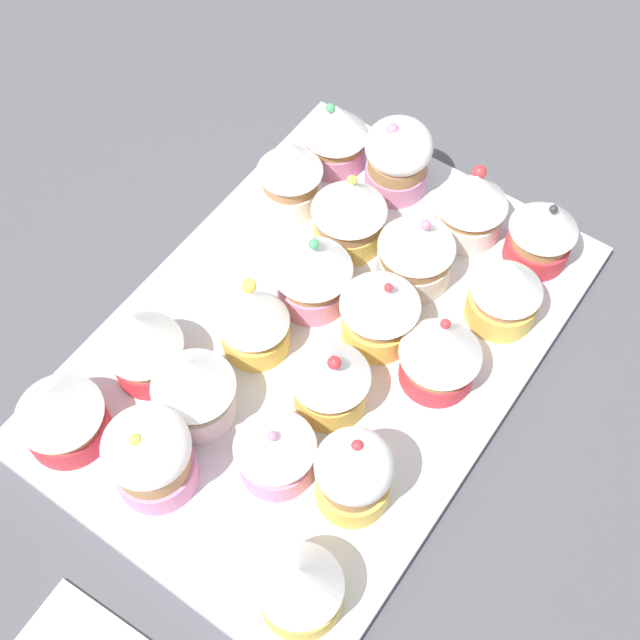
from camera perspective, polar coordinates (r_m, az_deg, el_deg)
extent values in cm
cube|color=#4C4C51|center=(70.12, 0.00, -2.46)|extent=(180.00, 180.00, 3.00)
cube|color=silver|center=(68.30, 0.00, -1.59)|extent=(43.53, 30.35, 1.20)
cylinder|color=#EFC651|center=(58.86, -1.29, -17.87)|extent=(5.56, 5.56, 2.58)
cylinder|color=#AD7F51|center=(57.07, -1.33, -17.42)|extent=(4.90, 4.90, 1.12)
cone|color=white|center=(54.85, -1.37, -16.83)|extent=(5.69, 5.69, 3.46)
cylinder|color=#EFC651|center=(61.10, 2.19, -11.10)|extent=(5.25, 5.25, 2.60)
cylinder|color=#AD7F51|center=(59.27, 2.25, -10.43)|extent=(4.65, 4.65, 1.32)
ellipsoid|color=white|center=(57.44, 2.32, -9.71)|extent=(5.43, 5.43, 4.38)
sphere|color=red|center=(55.76, 2.50, -8.39)|extent=(0.85, 0.85, 0.85)
cylinder|color=#D1333D|center=(65.85, 7.80, -3.24)|extent=(5.74, 5.74, 2.21)
cylinder|color=#AD7F51|center=(64.35, 7.98, -2.50)|extent=(5.44, 5.44, 1.25)
cone|color=white|center=(62.37, 8.23, -1.46)|extent=(6.24, 6.24, 3.36)
sphere|color=red|center=(61.34, 8.38, -0.26)|extent=(0.76, 0.76, 0.76)
cylinder|color=#EFC651|center=(69.48, 12.00, 0.95)|extent=(5.63, 5.63, 2.56)
cylinder|color=#AD7F51|center=(68.00, 12.27, 1.78)|extent=(5.00, 5.00, 1.07)
cone|color=white|center=(66.30, 12.60, 2.78)|extent=(5.66, 5.66, 3.14)
cylinder|color=#D1333D|center=(73.61, 14.25, 4.66)|extent=(5.34, 5.34, 2.30)
cylinder|color=#AD7F51|center=(72.14, 14.57, 5.56)|extent=(4.80, 4.80, 1.51)
cone|color=white|center=(70.34, 14.98, 6.72)|extent=(5.61, 5.61, 3.21)
sphere|color=#333338|center=(68.89, 15.31, 7.15)|extent=(0.68, 0.68, 0.68)
cylinder|color=pink|center=(62.01, -2.92, -9.34)|extent=(5.50, 5.50, 2.35)
cylinder|color=#AD7F51|center=(60.31, -3.00, -8.67)|extent=(4.94, 4.94, 1.34)
cone|color=white|center=(58.39, -3.09, -7.86)|extent=(5.85, 5.85, 2.86)
sphere|color=pink|center=(57.01, -3.21, -7.73)|extent=(0.71, 0.71, 0.71)
cylinder|color=#EFC651|center=(63.98, 0.66, -4.87)|extent=(5.49, 5.49, 2.77)
cylinder|color=#AD7F51|center=(62.22, 0.68, -4.04)|extent=(5.27, 5.27, 1.21)
cone|color=white|center=(60.19, 0.70, -3.01)|extent=(5.96, 5.96, 3.40)
sphere|color=red|center=(58.50, 0.95, -2.86)|extent=(1.00, 1.00, 1.00)
cylinder|color=#EFC651|center=(67.04, 3.88, -0.35)|extent=(5.70, 5.70, 2.74)
cylinder|color=#AD7F51|center=(65.20, 3.99, 0.65)|extent=(5.03, 5.03, 1.60)
cone|color=white|center=(63.31, 4.12, 1.75)|extent=(6.21, 6.21, 2.94)
sphere|color=red|center=(61.99, 4.59, 2.16)|extent=(0.67, 0.67, 0.67)
cylinder|color=white|center=(70.45, 6.27, 3.64)|extent=(6.13, 6.13, 2.79)
cylinder|color=#AD7F51|center=(68.83, 6.43, 4.62)|extent=(5.86, 5.86, 1.25)
cone|color=white|center=(67.16, 6.60, 5.68)|extent=(6.25, 6.25, 2.96)
sphere|color=pink|center=(66.05, 7.07, 6.30)|extent=(0.81, 0.81, 0.81)
cylinder|color=white|center=(74.10, 9.81, 6.57)|extent=(5.73, 5.73, 2.52)
cylinder|color=#AD7F51|center=(72.73, 10.02, 7.45)|extent=(5.30, 5.30, 1.06)
cone|color=white|center=(71.04, 10.29, 8.59)|extent=(6.10, 6.10, 3.44)
sphere|color=red|center=(70.22, 10.59, 9.69)|extent=(1.14, 1.14, 1.14)
cylinder|color=pink|center=(62.67, -10.88, -9.80)|extent=(5.92, 5.92, 2.50)
cylinder|color=#AD7F51|center=(60.82, -11.20, -9.07)|extent=(5.42, 5.42, 1.59)
ellipsoid|color=white|center=(58.94, -11.53, -8.29)|extent=(6.12, 6.12, 4.29)
sphere|color=#EAD64C|center=(57.05, -12.22, -7.83)|extent=(0.89, 0.89, 0.89)
cylinder|color=white|center=(64.21, -8.14, -5.52)|extent=(5.54, 5.54, 2.79)
cylinder|color=#AD7F51|center=(62.35, -8.38, -4.66)|extent=(4.88, 4.88, 1.42)
cone|color=white|center=(60.24, -8.66, -3.61)|extent=(6.18, 6.18, 3.39)
cylinder|color=#EFC651|center=(66.78, -4.33, -1.04)|extent=(5.35, 5.35, 2.40)
cylinder|color=#AD7F51|center=(65.33, -4.43, -0.27)|extent=(4.76, 4.76, 1.01)
cone|color=white|center=(63.34, -4.57, 0.84)|extent=(5.56, 5.56, 3.70)
sphere|color=#EAD64C|center=(62.39, -4.76, 2.29)|extent=(1.14, 1.14, 1.14)
cylinder|color=pink|center=(68.84, -0.51, 2.10)|extent=(5.76, 5.76, 2.59)
cylinder|color=#AD7F51|center=(67.15, -0.52, 3.08)|extent=(5.29, 5.29, 1.51)
cone|color=white|center=(64.91, -0.54, 4.47)|extent=(6.44, 6.44, 3.99)
sphere|color=#4CB266|center=(63.07, -0.43, 5.07)|extent=(0.81, 0.81, 0.81)
cylinder|color=#EFC651|center=(72.42, 1.90, 5.98)|extent=(5.85, 5.85, 2.46)
cylinder|color=#AD7F51|center=(70.85, 1.95, 6.97)|extent=(5.60, 5.60, 1.54)
cone|color=white|center=(69.03, 2.00, 8.20)|extent=(6.28, 6.28, 3.17)
sphere|color=#EAD64C|center=(68.26, 2.17, 9.32)|extent=(0.84, 0.84, 0.84)
cylinder|color=pink|center=(76.53, 5.06, 9.49)|extent=(5.42, 5.42, 2.37)
cylinder|color=#AD7F51|center=(75.13, 5.17, 10.44)|extent=(5.13, 5.13, 1.42)
ellipsoid|color=white|center=(73.66, 5.30, 11.49)|extent=(5.82, 5.82, 4.33)
sphere|color=pink|center=(72.12, 4.88, 12.55)|extent=(1.06, 1.06, 1.06)
cylinder|color=#D1333D|center=(65.72, -16.52, -6.77)|extent=(6.19, 6.19, 2.33)
cylinder|color=#AD7F51|center=(64.27, -16.88, -6.13)|extent=(5.77, 5.77, 1.02)
cone|color=white|center=(62.45, -17.36, -5.28)|extent=(6.43, 6.43, 3.21)
cylinder|color=#D1333D|center=(66.68, -11.32, -2.78)|extent=(5.39, 5.39, 2.43)
cylinder|color=#AD7F51|center=(65.06, -11.60, -1.96)|extent=(5.01, 5.01, 1.38)
cone|color=white|center=(62.92, -11.99, -0.81)|extent=(6.01, 6.01, 3.69)
cylinder|color=white|center=(74.95, -1.96, 8.48)|extent=(5.27, 5.27, 2.59)
cylinder|color=#AD7F51|center=(73.38, -2.01, 9.53)|extent=(4.90, 4.90, 1.57)
cone|color=white|center=(71.55, -2.07, 10.83)|extent=(5.64, 5.64, 3.35)
cylinder|color=pink|center=(78.26, 1.02, 11.15)|extent=(5.32, 5.32, 2.35)
cylinder|color=#AD7F51|center=(76.99, 1.04, 12.03)|extent=(4.99, 4.99, 1.13)
cone|color=white|center=(75.42, 1.07, 13.20)|extent=(5.76, 5.76, 3.30)
sphere|color=#4CB266|center=(74.26, 0.69, 13.97)|extent=(0.83, 0.83, 0.83)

